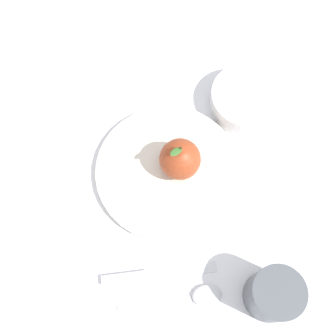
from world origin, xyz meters
name	(u,v)px	position (x,y,z in m)	size (l,w,h in m)	color
ground_plane	(159,186)	(0.00, 0.00, 0.00)	(2.40, 2.40, 0.00)	silver
dinner_plate	(168,170)	(-0.03, -0.01, 0.01)	(0.26, 0.26, 0.01)	silver
apple	(180,159)	(-0.05, 0.00, 0.05)	(0.07, 0.07, 0.09)	#9E3D1E
side_bowl	(248,99)	(-0.23, -0.02, 0.02)	(0.14, 0.14, 0.04)	white
cup	(274,294)	(-0.01, 0.26, 0.05)	(0.08, 0.08, 0.08)	#4C5156
knife	(148,275)	(0.11, 0.11, 0.00)	(0.17, 0.12, 0.01)	silver
spoon	(196,297)	(0.08, 0.18, 0.01)	(0.15, 0.11, 0.01)	silver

